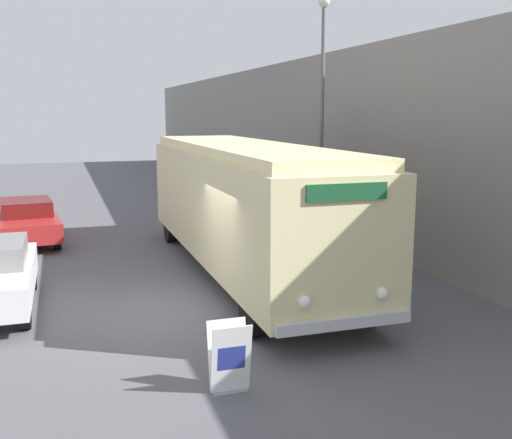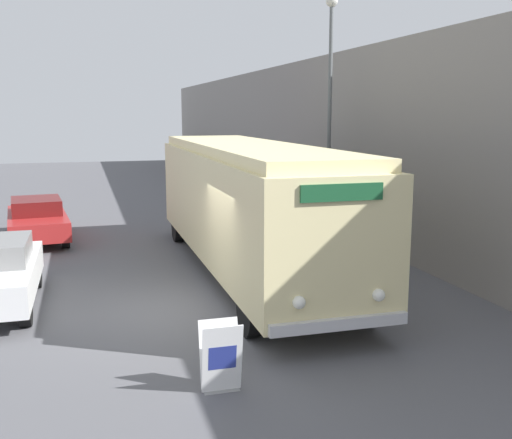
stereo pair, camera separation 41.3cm
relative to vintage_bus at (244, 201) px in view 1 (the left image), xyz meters
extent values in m
plane|color=#56565B|center=(-2.36, -2.56, -1.86)|extent=(80.00, 80.00, 0.00)
cube|color=gray|center=(4.58, 7.44, 1.17)|extent=(0.30, 60.00, 6.06)
cylinder|color=black|center=(-1.13, -4.28, -1.37)|extent=(0.28, 0.99, 0.99)
cylinder|color=black|center=(1.13, -4.28, -1.37)|extent=(0.28, 0.99, 0.99)
cylinder|color=black|center=(-1.13, 4.29, -1.37)|extent=(0.28, 0.99, 0.99)
cylinder|color=black|center=(1.13, 4.29, -1.37)|extent=(0.28, 0.99, 0.99)
cube|color=beige|center=(0.00, 0.01, -0.09)|extent=(2.58, 11.37, 2.56)
cube|color=#F8E8A7|center=(0.00, 0.01, 1.31)|extent=(2.38, 10.91, 0.24)
cube|color=silver|center=(0.00, -5.74, -1.25)|extent=(2.45, 0.12, 0.20)
sphere|color=white|center=(-0.71, -5.71, -0.82)|extent=(0.22, 0.22, 0.22)
sphere|color=white|center=(0.71, -5.71, -0.82)|extent=(0.22, 0.22, 0.22)
cube|color=#19512D|center=(0.00, -5.70, 0.94)|extent=(1.42, 0.06, 0.28)
cube|color=gray|center=(-2.14, -6.28, -1.86)|extent=(0.54, 0.23, 0.01)
cube|color=white|center=(-2.14, -6.38, -1.34)|extent=(0.60, 0.21, 1.06)
cube|color=white|center=(-2.14, -6.19, -1.34)|extent=(0.60, 0.21, 1.06)
cube|color=navy|center=(-2.14, -6.39, -1.31)|extent=(0.42, 0.07, 0.37)
cylinder|color=#595E60|center=(3.34, 2.73, 1.73)|extent=(0.12, 0.12, 7.19)
sphere|color=silver|center=(3.34, 2.73, 5.44)|extent=(0.36, 0.36, 0.36)
cylinder|color=black|center=(-5.15, -2.58, -1.52)|extent=(0.22, 0.69, 0.69)
cylinder|color=black|center=(-5.13, 0.09, -1.52)|extent=(0.22, 0.69, 0.69)
cylinder|color=black|center=(-6.03, 4.11, -1.56)|extent=(0.22, 0.60, 0.60)
cylinder|color=black|center=(-4.56, 4.26, -1.56)|extent=(0.22, 0.60, 0.60)
cylinder|color=black|center=(-6.31, 6.95, -1.56)|extent=(0.22, 0.60, 0.60)
cylinder|color=black|center=(-4.84, 7.10, -1.56)|extent=(0.22, 0.60, 0.60)
cube|color=#A52323|center=(-5.44, 5.60, -1.27)|extent=(2.16, 4.41, 0.58)
cube|color=#5B1313|center=(-5.45, 5.71, -0.75)|extent=(1.66, 2.05, 0.47)
camera|label=1|loc=(-4.35, -14.28, 2.20)|focal=42.00mm
camera|label=2|loc=(-3.95, -14.40, 2.20)|focal=42.00mm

